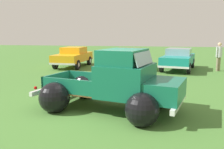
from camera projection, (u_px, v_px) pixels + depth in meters
The scene contains 6 objects.
ground_plane at pixel (107, 109), 7.72m from camera, with size 80.00×80.00×0.00m, color #477A33.
vintage_pickup_truck at pixel (118, 87), 7.44m from camera, with size 4.94×3.56×1.96m.
show_car_0 at pixel (73, 56), 17.53m from camera, with size 1.87×4.20×1.43m.
show_car_1 at pixel (126, 58), 15.91m from camera, with size 2.61×4.61×1.43m.
show_car_2 at pixel (178, 58), 15.99m from camera, with size 2.68×4.67×1.43m.
spectator_0 at pixel (219, 55), 15.42m from camera, with size 0.48×0.48×1.84m.
Camera 1 is at (1.57, -7.26, 2.37)m, focal length 38.51 mm.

